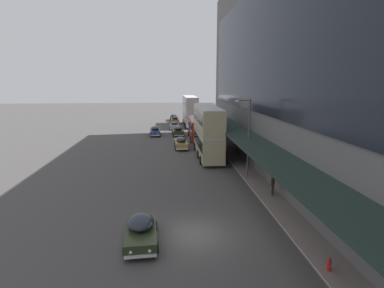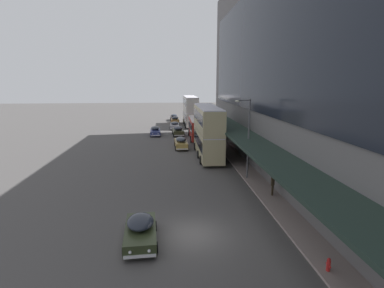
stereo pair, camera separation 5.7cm
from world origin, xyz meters
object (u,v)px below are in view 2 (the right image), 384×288
object	(u,v)px
transit_bus_kerbside_rear	(190,110)
sedan_far_back	(181,143)
transit_bus_kerbside_far	(208,130)
sedan_oncoming_front	(174,117)
sedan_trailing_near	(175,120)
street_lamp	(247,133)
sedan_trailing_mid	(141,230)
sedan_second_mid	(155,131)
transit_bus_kerbside_front	(198,127)
sedan_second_near	(175,125)
sedan_oncoming_rear	(178,131)
fire_hydrant	(329,265)
pedestrian_at_kerb	(273,183)

from	to	relation	value
transit_bus_kerbside_rear	sedan_far_back	bearing A→B (deg)	-97.90
transit_bus_kerbside_far	sedan_oncoming_front	size ratio (longest dim) A/B	2.56
sedan_trailing_near	street_lamp	size ratio (longest dim) A/B	0.60
sedan_trailing_mid	sedan_trailing_near	bearing A→B (deg)	86.14
sedan_second_mid	sedan_trailing_near	xyz separation A→B (m)	(3.96, 15.23, 0.00)
transit_bus_kerbside_rear	street_lamp	distance (m)	36.94
transit_bus_kerbside_rear	sedan_trailing_near	world-z (taller)	transit_bus_kerbside_rear
transit_bus_kerbside_front	sedan_second_near	distance (m)	11.74
sedan_trailing_near	transit_bus_kerbside_far	bearing A→B (deg)	-84.06
sedan_far_back	sedan_oncoming_front	bearing A→B (deg)	90.45
sedan_oncoming_rear	sedan_trailing_mid	bearing A→B (deg)	-95.70
transit_bus_kerbside_front	transit_bus_kerbside_far	size ratio (longest dim) A/B	0.82
sedan_trailing_mid	sedan_second_mid	bearing A→B (deg)	90.73
sedan_second_mid	sedan_oncoming_front	bearing A→B (deg)	79.37
transit_bus_kerbside_far	sedan_trailing_mid	world-z (taller)	transit_bus_kerbside_far
transit_bus_kerbside_front	fire_hydrant	xyz separation A→B (m)	(2.85, -36.34, -1.47)
transit_bus_kerbside_front	sedan_oncoming_front	distance (m)	24.91
fire_hydrant	pedestrian_at_kerb	bearing A→B (deg)	85.90
transit_bus_kerbside_rear	sedan_second_near	distance (m)	6.18
sedan_second_near	street_lamp	xyz separation A→B (m)	(6.12, -32.52, 3.82)
transit_bus_kerbside_far	sedan_second_mid	distance (m)	17.99
pedestrian_at_kerb	fire_hydrant	xyz separation A→B (m)	(-0.73, -10.20, -0.69)
transit_bus_kerbside_rear	sedan_second_near	world-z (taller)	transit_bus_kerbside_rear
transit_bus_kerbside_rear	sedan_second_mid	bearing A→B (deg)	-122.51
sedan_second_mid	sedan_oncoming_front	distance (m)	20.85
transit_bus_kerbside_rear	sedan_far_back	world-z (taller)	transit_bus_kerbside_rear
pedestrian_at_kerb	fire_hydrant	bearing A→B (deg)	-94.10
street_lamp	fire_hydrant	size ratio (longest dim) A/B	10.96
sedan_far_back	sedan_trailing_near	xyz separation A→B (m)	(-0.13, 26.24, -0.02)
sedan_second_mid	transit_bus_kerbside_front	bearing A→B (deg)	-29.95
transit_bus_kerbside_far	sedan_second_mid	world-z (taller)	transit_bus_kerbside_far
sedan_oncoming_rear	pedestrian_at_kerb	distance (m)	30.45
transit_bus_kerbside_rear	sedan_far_back	size ratio (longest dim) A/B	2.24
transit_bus_kerbside_front	transit_bus_kerbside_rear	bearing A→B (deg)	90.15
transit_bus_kerbside_far	sedan_oncoming_rear	size ratio (longest dim) A/B	2.56
transit_bus_kerbside_far	sedan_oncoming_rear	world-z (taller)	transit_bus_kerbside_far
sedan_second_near	sedan_oncoming_rear	bearing A→B (deg)	-86.89
transit_bus_kerbside_rear	sedan_oncoming_front	size ratio (longest dim) A/B	2.48
sedan_oncoming_front	sedan_second_near	size ratio (longest dim) A/B	0.97
transit_bus_kerbside_far	sedan_oncoming_front	distance (m)	36.99
transit_bus_kerbside_far	sedan_far_back	size ratio (longest dim) A/B	2.31
sedan_trailing_near	sedan_second_near	distance (m)	8.28
sedan_far_back	pedestrian_at_kerb	world-z (taller)	pedestrian_at_kerb
sedan_second_near	transit_bus_kerbside_rear	bearing A→B (deg)	50.70
transit_bus_kerbside_far	pedestrian_at_kerb	bearing A→B (deg)	-75.77
sedan_far_back	transit_bus_kerbside_front	bearing A→B (deg)	65.41
sedan_second_near	pedestrian_at_kerb	bearing A→B (deg)	-79.14
sedan_oncoming_front	street_lamp	distance (m)	46.58
sedan_second_mid	sedan_trailing_near	size ratio (longest dim) A/B	1.07
fire_hydrant	transit_bus_kerbside_front	bearing A→B (deg)	94.48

